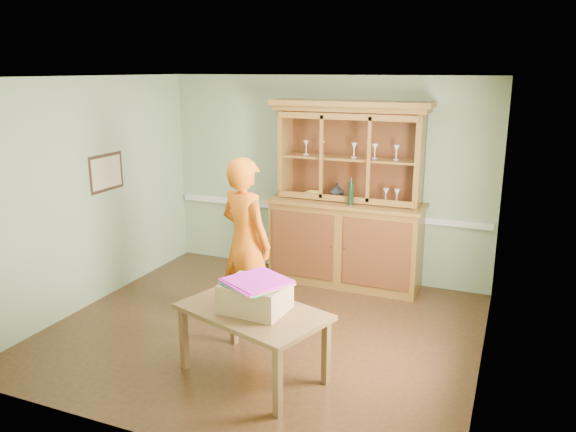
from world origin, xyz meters
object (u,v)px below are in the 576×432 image
at_px(person, 246,242).
at_px(dining_table, 253,317).
at_px(china_hutch, 346,222).
at_px(cardboard_box, 255,297).

bearing_deg(person, dining_table, 140.36).
xyz_separation_m(china_hutch, dining_table, (-0.10, -2.60, -0.25)).
bearing_deg(dining_table, person, 137.66).
relative_size(china_hutch, dining_table, 1.59).
height_order(dining_table, cardboard_box, cardboard_box).
relative_size(dining_table, person, 0.80).
distance_m(china_hutch, cardboard_box, 2.60).
xyz_separation_m(china_hutch, cardboard_box, (-0.07, -2.60, -0.04)).
relative_size(dining_table, cardboard_box, 2.69).
height_order(dining_table, person, person).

